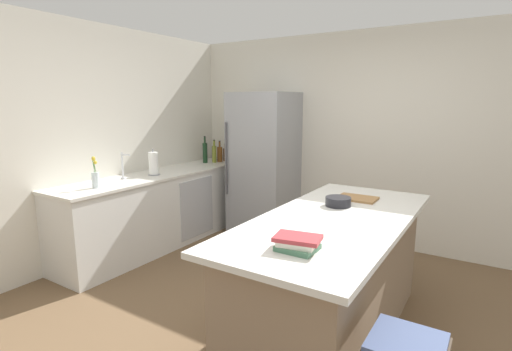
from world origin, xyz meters
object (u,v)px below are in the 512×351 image
at_px(olive_oil_bottle, 214,153).
at_px(cookbook_stack, 298,243).
at_px(flower_vase, 95,177).
at_px(wine_bottle, 205,152).
at_px(paper_towel_roll, 153,164).
at_px(cutting_board, 357,198).
at_px(sink_faucet, 123,165).
at_px(mixing_bowl, 338,202).
at_px(whiskey_bottle, 220,154).
at_px(syrup_bottle, 225,154).
at_px(refrigerator, 264,164).
at_px(kitchen_island, 332,276).

distance_m(olive_oil_bottle, cookbook_stack, 3.50).
height_order(flower_vase, cookbook_stack, flower_vase).
distance_m(wine_bottle, cookbook_stack, 3.51).
xyz_separation_m(paper_towel_roll, wine_bottle, (-0.10, 1.06, 0.02)).
bearing_deg(cutting_board, sink_faucet, -170.75).
relative_size(olive_oil_bottle, mixing_bowl, 1.58).
distance_m(paper_towel_roll, whiskey_bottle, 1.24).
relative_size(syrup_bottle, cutting_board, 0.77).
xyz_separation_m(flower_vase, wine_bottle, (-0.13, 1.87, 0.04)).
distance_m(refrigerator, mixing_bowl, 2.13).
relative_size(refrigerator, olive_oil_bottle, 5.80).
xyz_separation_m(whiskey_bottle, cookbook_stack, (2.50, -2.52, -0.05)).
height_order(refrigerator, cookbook_stack, refrigerator).
bearing_deg(cutting_board, syrup_bottle, 151.59).
relative_size(sink_faucet, flower_vase, 0.94).
bearing_deg(mixing_bowl, olive_oil_bottle, 149.58).
distance_m(sink_faucet, paper_towel_roll, 0.37).
distance_m(kitchen_island, mixing_bowl, 0.59).
height_order(kitchen_island, wine_bottle, wine_bottle).
bearing_deg(kitchen_island, sink_faucet, 175.67).
bearing_deg(sink_faucet, wine_bottle, 90.32).
bearing_deg(paper_towel_roll, kitchen_island, -12.67).
bearing_deg(sink_faucet, paper_towel_roll, 76.25).
height_order(wine_bottle, mixing_bowl, wine_bottle).
distance_m(wine_bottle, cutting_board, 2.73).
bearing_deg(mixing_bowl, refrigerator, 137.60).
bearing_deg(whiskey_bottle, cutting_board, -26.32).
bearing_deg(refrigerator, wine_bottle, -171.66).
relative_size(olive_oil_bottle, wine_bottle, 0.85).
distance_m(whiskey_bottle, mixing_bowl, 2.79).
bearing_deg(refrigerator, whiskey_bottle, 176.15).
relative_size(flower_vase, wine_bottle, 0.85).
xyz_separation_m(flower_vase, whiskey_bottle, (-0.01, 2.05, 0.00)).
distance_m(flower_vase, mixing_bowl, 2.41).
distance_m(wine_bottle, mixing_bowl, 2.80).
relative_size(kitchen_island, sink_faucet, 7.31).
relative_size(kitchen_island, olive_oil_bottle, 6.77).
height_order(refrigerator, sink_faucet, refrigerator).
distance_m(flower_vase, cookbook_stack, 2.53).
bearing_deg(cookbook_stack, sink_faucet, 160.77).
height_order(kitchen_island, flower_vase, flower_vase).
bearing_deg(kitchen_island, olive_oil_bottle, 145.38).
distance_m(kitchen_island, wine_bottle, 3.09).
height_order(kitchen_island, paper_towel_roll, paper_towel_roll).
height_order(olive_oil_bottle, mixing_bowl, olive_oil_bottle).
relative_size(flower_vase, mixing_bowl, 1.56).
relative_size(syrup_bottle, mixing_bowl, 1.24).
xyz_separation_m(kitchen_island, mixing_bowl, (-0.09, 0.31, 0.50)).
height_order(syrup_bottle, olive_oil_bottle, olive_oil_bottle).
bearing_deg(syrup_bottle, sink_faucet, -94.72).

